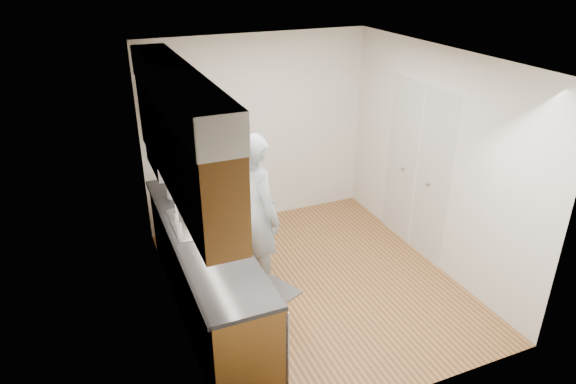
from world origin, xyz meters
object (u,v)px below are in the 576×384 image
at_px(soap_bottle_c, 185,188).
at_px(dish_rack, 217,235).
at_px(soap_bottle_b, 185,187).
at_px(person, 256,204).
at_px(soap_bottle_a, 171,188).
at_px(soda_can, 196,198).

relative_size(soap_bottle_c, dish_rack, 0.54).
bearing_deg(soap_bottle_b, person, -49.31).
bearing_deg(person, soap_bottle_a, 31.93).
relative_size(soap_bottle_a, soda_can, 2.16).
relative_size(person, soap_bottle_b, 10.32).
bearing_deg(person, soda_can, 32.30).
bearing_deg(soap_bottle_c, dish_rack, -86.33).
distance_m(soap_bottle_b, soap_bottle_c, 0.01).
bearing_deg(dish_rack, soap_bottle_b, 79.66).
bearing_deg(soap_bottle_a, soap_bottle_b, 8.65).
relative_size(soap_bottle_c, soda_can, 1.53).
relative_size(soap_bottle_b, soda_can, 1.64).
distance_m(person, soap_bottle_a, 0.99).
xyz_separation_m(soap_bottle_a, dish_rack, (0.23, -1.00, -0.10)).
distance_m(soap_bottle_a, soap_bottle_c, 0.17).
height_order(soda_can, dish_rack, soda_can).
distance_m(person, dish_rack, 0.62).
bearing_deg(soap_bottle_c, person, -49.54).
relative_size(person, soap_bottle_a, 7.84).
bearing_deg(person, soap_bottle_b, 23.78).
height_order(soap_bottle_a, soap_bottle_b, soap_bottle_a).
xyz_separation_m(person, dish_rack, (-0.52, -0.35, -0.06)).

